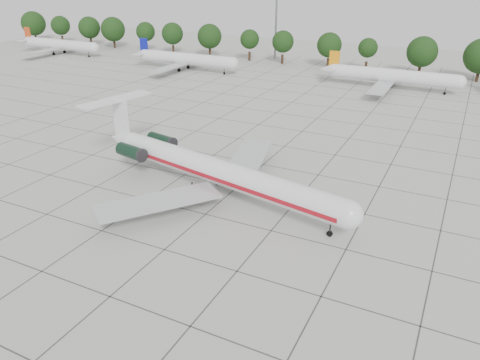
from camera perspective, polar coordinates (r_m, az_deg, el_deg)
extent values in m
plane|color=#AEAEA6|center=(52.79, -4.21, -4.19)|extent=(260.00, 260.00, 0.00)
cube|color=#383838|center=(64.77, 2.51, 1.59)|extent=(170.00, 170.00, 0.02)
cylinder|color=silver|center=(55.16, -2.20, 0.88)|extent=(32.54, 9.62, 2.99)
sphere|color=silver|center=(47.27, 13.07, -4.14)|extent=(2.99, 2.99, 2.99)
cone|color=silver|center=(67.90, -14.27, 4.82)|extent=(5.05, 3.86, 2.99)
cube|color=maroon|center=(56.31, -1.20, 1.16)|extent=(31.05, 6.56, 0.50)
cube|color=maroon|center=(54.22, -3.23, 0.15)|extent=(31.05, 6.56, 0.50)
cube|color=#B7BABC|center=(62.78, 1.07, 2.76)|extent=(7.15, 14.18, 0.27)
cube|color=#B7BABC|center=(51.94, -9.94, -2.60)|extent=(11.48, 13.38, 0.27)
cube|color=black|center=(65.02, -9.91, 4.59)|extent=(2.19, 1.56, 0.23)
cylinder|color=black|center=(65.42, -9.50, 4.74)|extent=(4.61, 2.58, 1.72)
cube|color=black|center=(62.59, -12.65, 3.53)|extent=(2.19, 1.56, 0.23)
cylinder|color=black|center=(62.22, -13.10, 3.36)|extent=(4.61, 2.58, 1.72)
cube|color=silver|center=(66.57, -14.31, 7.30)|extent=(2.89, 0.84, 5.44)
cube|color=silver|center=(66.38, -14.89, 9.48)|extent=(4.89, 11.20, 0.20)
cylinder|color=black|center=(49.06, 10.92, -5.89)|extent=(0.21, 0.21, 1.72)
cylinder|color=black|center=(49.34, 10.87, -6.44)|extent=(0.67, 0.38, 0.63)
cylinder|color=black|center=(59.23, -2.70, 0.51)|extent=(0.26, 0.26, 1.63)
cylinder|color=black|center=(59.53, -2.68, -0.13)|extent=(1.00, 0.72, 0.91)
cylinder|color=black|center=(56.11, -5.84, -1.05)|extent=(0.26, 0.26, 1.63)
cylinder|color=black|center=(56.43, -5.81, -1.71)|extent=(1.00, 0.72, 0.91)
cylinder|color=silver|center=(159.52, -21.08, 15.17)|extent=(27.20, 3.00, 3.00)
cube|color=#B7BABC|center=(160.42, -21.27, 14.75)|extent=(3.50, 27.20, 0.25)
cube|color=#BE3D14|center=(169.19, -24.48, 16.00)|extent=(2.40, 0.25, 3.60)
cylinder|color=black|center=(162.11, -20.62, 14.43)|extent=(0.80, 0.45, 0.80)
cylinder|color=black|center=(159.17, -21.77, 14.09)|extent=(0.80, 0.45, 0.80)
cylinder|color=silver|center=(126.74, -6.55, 14.46)|extent=(27.20, 3.00, 3.00)
cube|color=#B7BABC|center=(127.50, -6.92, 13.96)|extent=(3.50, 27.20, 0.25)
cube|color=#0B1291|center=(134.01, -11.65, 15.82)|extent=(2.40, 0.25, 3.60)
cylinder|color=black|center=(129.58, -6.34, 13.53)|extent=(0.80, 0.45, 0.80)
cylinder|color=black|center=(125.97, -7.44, 13.15)|extent=(0.80, 0.45, 0.80)
cylinder|color=silver|center=(111.35, 18.11, 11.98)|extent=(27.20, 3.00, 3.00)
cube|color=#B7BABC|center=(111.75, 17.52, 11.47)|extent=(3.50, 27.20, 0.25)
cube|color=orange|center=(113.58, 11.44, 14.28)|extent=(2.40, 0.25, 3.60)
cylinder|color=black|center=(114.18, 17.63, 11.00)|extent=(0.80, 0.45, 0.80)
cylinder|color=black|center=(109.94, 17.21, 10.55)|extent=(0.80, 0.45, 0.80)
cylinder|color=#332114|center=(192.94, -23.63, 15.67)|extent=(0.70, 0.70, 2.50)
sphere|color=black|center=(192.40, -23.88, 17.05)|extent=(8.44, 8.44, 8.44)
cylinder|color=#332114|center=(183.20, -20.82, 15.72)|extent=(0.70, 0.70, 2.50)
sphere|color=black|center=(182.63, -21.05, 17.18)|extent=(6.44, 6.44, 6.44)
cylinder|color=#332114|center=(173.92, -17.69, 15.73)|extent=(0.70, 0.70, 2.50)
sphere|color=black|center=(173.32, -17.90, 17.27)|extent=(7.14, 7.14, 7.14)
cylinder|color=#332114|center=(167.11, -15.04, 15.71)|extent=(0.70, 0.70, 2.50)
sphere|color=black|center=(166.48, -15.23, 17.31)|extent=(7.79, 7.79, 7.79)
cylinder|color=#332114|center=(158.83, -11.29, 15.61)|extent=(0.70, 0.70, 2.50)
sphere|color=black|center=(158.17, -11.44, 17.31)|extent=(5.94, 5.94, 5.94)
cylinder|color=#332114|center=(152.91, -8.13, 15.49)|extent=(0.70, 0.70, 2.50)
sphere|color=black|center=(152.23, -8.24, 17.25)|extent=(6.57, 6.57, 6.57)
cylinder|color=#332114|center=(145.95, -3.68, 15.24)|extent=(0.70, 0.70, 2.50)
sphere|color=black|center=(145.23, -3.73, 17.08)|extent=(7.15, 7.15, 7.15)
cylinder|color=#332114|center=(139.89, 1.17, 14.86)|extent=(0.70, 0.70, 2.50)
sphere|color=black|center=(139.14, 1.19, 16.79)|extent=(5.43, 5.43, 5.43)
cylinder|color=#332114|center=(135.89, 5.18, 14.47)|extent=(0.70, 0.70, 2.50)
sphere|color=black|center=(135.12, 5.26, 16.45)|extent=(5.99, 5.99, 5.99)
cylinder|color=#332114|center=(131.72, 10.67, 13.82)|extent=(0.70, 0.70, 2.50)
sphere|color=black|center=(130.93, 10.83, 15.86)|extent=(6.50, 6.50, 6.50)
cylinder|color=#332114|center=(129.33, 15.09, 13.21)|extent=(0.70, 0.70, 2.50)
sphere|color=black|center=(128.52, 15.33, 15.28)|extent=(4.93, 4.93, 4.93)
cylinder|color=#332114|center=(127.39, 20.99, 12.27)|extent=(0.70, 0.70, 2.50)
sphere|color=black|center=(126.57, 21.32, 14.36)|extent=(7.40, 7.40, 7.40)
cylinder|color=#332114|center=(126.79, 26.96, 11.19)|extent=(0.70, 0.70, 2.50)
cylinder|color=slate|center=(142.70, 4.45, 19.55)|extent=(0.56, 0.56, 25.00)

